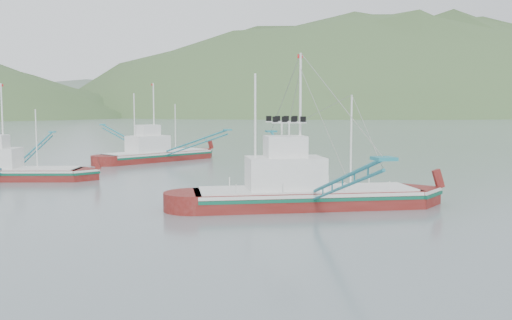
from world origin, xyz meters
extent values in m
plane|color=slate|center=(0.00, 0.00, 0.00)|extent=(1200.00, 1200.00, 0.00)
cube|color=#64130F|center=(2.94, 2.32, 0.22)|extent=(16.68, 5.72, 2.18)
cube|color=silver|center=(2.94, 2.32, 1.15)|extent=(16.36, 5.78, 0.24)
cube|color=#0B533B|center=(2.94, 2.32, 0.87)|extent=(16.36, 5.80, 0.24)
cube|color=silver|center=(2.94, 2.32, 1.36)|extent=(15.84, 5.44, 0.13)
cube|color=silver|center=(1.31, 2.45, 2.51)|extent=(5.73, 3.94, 2.40)
cube|color=silver|center=(1.31, 2.45, 4.47)|extent=(3.03, 2.63, 1.53)
cylinder|color=white|center=(2.40, 2.36, 6.22)|extent=(0.17, 0.17, 9.82)
cylinder|color=white|center=(-0.86, 2.64, 5.48)|extent=(0.15, 0.15, 8.35)
cylinder|color=white|center=(6.20, 2.04, 4.75)|extent=(0.13, 0.13, 6.87)
cube|color=#64130F|center=(-21.07, 24.04, 0.19)|extent=(14.63, 6.84, 1.89)
cube|color=silver|center=(-21.07, 24.04, 0.99)|extent=(14.37, 6.85, 0.21)
cube|color=#0B533B|center=(-21.07, 24.04, 0.75)|extent=(14.37, 6.87, 0.21)
cube|color=silver|center=(-21.07, 24.04, 1.18)|extent=(13.90, 6.50, 0.11)
cylinder|color=white|center=(-21.53, 24.15, 5.37)|extent=(0.15, 0.15, 8.49)
cylinder|color=white|center=(-18.31, 23.41, 4.10)|extent=(0.11, 0.11, 5.94)
cube|color=#64130F|center=(-5.30, 40.90, 0.20)|extent=(15.16, 11.65, 2.05)
cube|color=silver|center=(-5.30, 40.90, 1.07)|extent=(14.94, 11.55, 0.22)
cube|color=#0B533B|center=(-5.30, 40.90, 0.82)|extent=(14.95, 11.57, 0.22)
cube|color=silver|center=(-5.30, 40.90, 1.28)|extent=(14.40, 11.06, 0.12)
cube|color=silver|center=(-6.59, 40.08, 2.35)|extent=(6.07, 5.50, 2.25)
cube|color=silver|center=(-6.59, 40.08, 4.19)|extent=(3.45, 3.32, 1.43)
cylinder|color=white|center=(-5.73, 40.63, 5.83)|extent=(0.16, 0.16, 9.20)
cylinder|color=white|center=(-8.32, 38.99, 5.14)|extent=(0.14, 0.14, 7.82)
cylinder|color=white|center=(-2.70, 42.54, 4.45)|extent=(0.12, 0.12, 6.44)
ellipsoid|color=#3E5C2F|center=(240.00, 430.00, 0.00)|extent=(684.00, 432.00, 306.00)
ellipsoid|color=slate|center=(30.00, 560.00, 0.00)|extent=(960.00, 400.00, 240.00)
camera|label=1|loc=(-10.28, -36.75, 7.34)|focal=40.00mm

